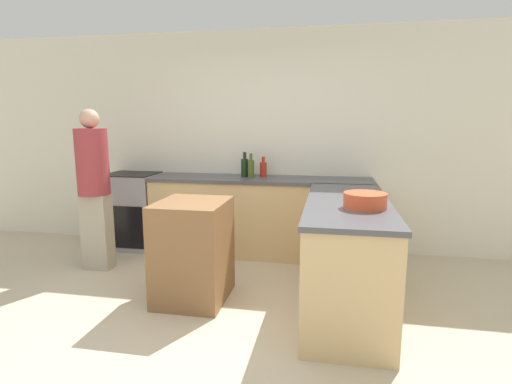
{
  "coord_description": "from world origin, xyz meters",
  "views": [
    {
      "loc": [
        0.83,
        -2.69,
        1.6
      ],
      "look_at": [
        0.18,
        0.71,
        0.99
      ],
      "focal_mm": 28.0,
      "sensor_mm": 36.0,
      "label": 1
    }
  ],
  "objects": [
    {
      "name": "range_oven",
      "position": [
        -1.66,
        1.94,
        0.47
      ],
      "size": [
        0.67,
        0.61,
        0.95
      ],
      "color": "#99999E",
      "rests_on": "ground_plane"
    },
    {
      "name": "person_by_range",
      "position": [
        -1.66,
        1.12,
        0.94
      ],
      "size": [
        0.33,
        0.33,
        1.73
      ],
      "color": "#ADA38E",
      "rests_on": "ground_plane"
    },
    {
      "name": "mixing_bowl",
      "position": [
        1.09,
        0.42,
        1.0
      ],
      "size": [
        0.33,
        0.33,
        0.12
      ],
      "color": "#DB512D",
      "rests_on": "counter_peninsula"
    },
    {
      "name": "counter_peninsula",
      "position": [
        0.98,
        0.71,
        0.47
      ],
      "size": [
        0.69,
        1.88,
        0.94
      ],
      "color": "#D6B27A",
      "rests_on": "ground_plane"
    },
    {
      "name": "counter_back",
      "position": [
        0.0,
        1.94,
        0.47
      ],
      "size": [
        2.64,
        0.64,
        0.94
      ],
      "color": "#D6B27A",
      "rests_on": "ground_plane"
    },
    {
      "name": "ground_plane",
      "position": [
        0.0,
        0.0,
        0.0
      ],
      "size": [
        14.0,
        14.0,
        0.0
      ],
      "primitive_type": "plane",
      "color": "beige"
    },
    {
      "name": "island_table",
      "position": [
        -0.37,
        0.58,
        0.45
      ],
      "size": [
        0.6,
        0.68,
        0.91
      ],
      "color": "brown",
      "rests_on": "ground_plane"
    },
    {
      "name": "wine_bottle_dark",
      "position": [
        -0.2,
        2.0,
        1.06
      ],
      "size": [
        0.09,
        0.09,
        0.3
      ],
      "color": "black",
      "rests_on": "counter_back"
    },
    {
      "name": "olive_oil_bottle",
      "position": [
        -0.11,
        1.94,
        1.05
      ],
      "size": [
        0.08,
        0.08,
        0.29
      ],
      "color": "#475B1E",
      "rests_on": "counter_back"
    },
    {
      "name": "hot_sauce_bottle",
      "position": [
        0.02,
        2.04,
        1.03
      ],
      "size": [
        0.08,
        0.08,
        0.24
      ],
      "color": "red",
      "rests_on": "counter_back"
    },
    {
      "name": "wall_back",
      "position": [
        0.0,
        2.27,
        1.35
      ],
      "size": [
        8.0,
        0.06,
        2.7
      ],
      "color": "silver",
      "rests_on": "ground_plane"
    }
  ]
}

